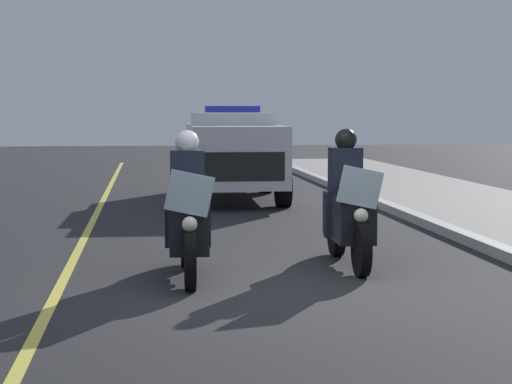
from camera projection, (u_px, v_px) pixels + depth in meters
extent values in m
plane|color=#28282B|center=(277.00, 290.00, 9.54)|extent=(80.00, 80.00, 0.00)
cube|color=#E0D14C|center=(56.00, 295.00, 9.26)|extent=(48.00, 0.12, 0.01)
cylinder|color=black|center=(190.00, 261.00, 9.49)|extent=(0.64, 0.13, 0.64)
cylinder|color=black|center=(187.00, 241.00, 10.97)|extent=(0.64, 0.15, 0.64)
cube|color=black|center=(188.00, 225.00, 10.18)|extent=(1.21, 0.46, 0.56)
ellipsoid|color=black|center=(188.00, 200.00, 10.11)|extent=(0.57, 0.33, 0.24)
cube|color=silver|center=(189.00, 193.00, 9.52)|extent=(0.07, 0.56, 0.53)
sphere|color=#F9F4CC|center=(190.00, 224.00, 9.49)|extent=(0.17, 0.17, 0.17)
sphere|color=red|center=(174.00, 199.00, 9.64)|extent=(0.09, 0.09, 0.09)
sphere|color=#1933F2|center=(204.00, 198.00, 9.67)|extent=(0.09, 0.09, 0.09)
cube|color=black|center=(187.00, 176.00, 10.36)|extent=(0.29, 0.40, 0.60)
cube|color=black|center=(205.00, 223.00, 10.37)|extent=(0.18, 0.14, 0.56)
cube|color=black|center=(171.00, 224.00, 10.33)|extent=(0.18, 0.14, 0.56)
sphere|color=silver|center=(187.00, 142.00, 10.30)|extent=(0.28, 0.28, 0.28)
cylinder|color=black|center=(361.00, 250.00, 10.28)|extent=(0.64, 0.13, 0.64)
cylinder|color=black|center=(336.00, 232.00, 11.76)|extent=(0.64, 0.15, 0.64)
cube|color=black|center=(349.00, 217.00, 10.97)|extent=(1.21, 0.46, 0.56)
ellipsoid|color=black|center=(350.00, 193.00, 10.89)|extent=(0.57, 0.33, 0.24)
cube|color=silver|center=(360.00, 187.00, 10.31)|extent=(0.07, 0.56, 0.53)
sphere|color=#F9F4CC|center=(361.00, 216.00, 10.28)|extent=(0.17, 0.17, 0.17)
sphere|color=red|center=(344.00, 192.00, 10.43)|extent=(0.09, 0.09, 0.09)
sphere|color=#1933F2|center=(371.00, 192.00, 10.46)|extent=(0.09, 0.09, 0.09)
cube|color=black|center=(345.00, 171.00, 11.15)|extent=(0.29, 0.40, 0.60)
cube|color=black|center=(361.00, 215.00, 11.16)|extent=(0.18, 0.14, 0.56)
cube|color=black|center=(330.00, 216.00, 11.12)|extent=(0.18, 0.14, 0.56)
sphere|color=black|center=(346.00, 140.00, 11.09)|extent=(0.28, 0.28, 0.28)
cube|color=silver|center=(233.00, 153.00, 19.15)|extent=(4.93, 1.99, 1.24)
cube|color=silver|center=(232.00, 121.00, 19.38)|extent=(2.43, 1.79, 0.36)
cube|color=#2633D8|center=(232.00, 109.00, 19.16)|extent=(0.30, 1.20, 0.14)
cube|color=black|center=(243.00, 167.00, 16.78)|extent=(0.15, 1.62, 0.56)
cylinder|color=black|center=(283.00, 187.00, 17.76)|extent=(0.80, 0.29, 0.80)
cylinder|color=black|center=(194.00, 188.00, 17.58)|extent=(0.80, 0.29, 0.80)
cylinder|color=black|center=(266.00, 176.00, 20.83)|extent=(0.80, 0.29, 0.80)
cylinder|color=black|center=(190.00, 177.00, 20.65)|extent=(0.80, 0.29, 0.80)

